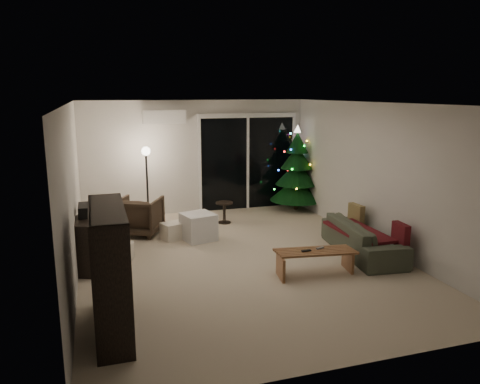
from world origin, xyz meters
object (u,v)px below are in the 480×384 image
object	(u,v)px
coffee_table	(315,262)
bookshelf	(94,272)
sofa	(363,238)
media_cabinet	(94,239)
armchair	(139,216)
christmas_tree	(297,168)

from	to	relation	value
coffee_table	bookshelf	bearing A→B (deg)	-156.76
bookshelf	sofa	distance (m)	4.55
media_cabinet	coffee_table	size ratio (longest dim) A/B	1.09
bookshelf	coffee_table	bearing A→B (deg)	38.40
armchair	christmas_tree	size ratio (longest dim) A/B	0.41
coffee_table	christmas_tree	distance (m)	4.02
sofa	coffee_table	bearing A→B (deg)	122.40
sofa	media_cabinet	bearing A→B (deg)	84.75
bookshelf	armchair	world-z (taller)	bookshelf
armchair	sofa	bearing A→B (deg)	172.90
coffee_table	christmas_tree	xyz separation A→B (m)	(1.35, 3.71, 0.79)
sofa	christmas_tree	xyz separation A→B (m)	(0.18, 3.13, 0.69)
bookshelf	sofa	size ratio (longest dim) A/B	0.76
armchair	coffee_table	xyz separation A→B (m)	(2.30, -2.82, -0.17)
bookshelf	armchair	distance (m)	3.77
media_cabinet	sofa	bearing A→B (deg)	12.36
armchair	coffee_table	bearing A→B (deg)	155.01
armchair	sofa	size ratio (longest dim) A/B	0.42
sofa	christmas_tree	distance (m)	3.22
sofa	armchair	bearing A→B (deg)	63.23
bookshelf	armchair	bearing A→B (deg)	100.50
armchair	christmas_tree	xyz separation A→B (m)	(3.64, 0.89, 0.61)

